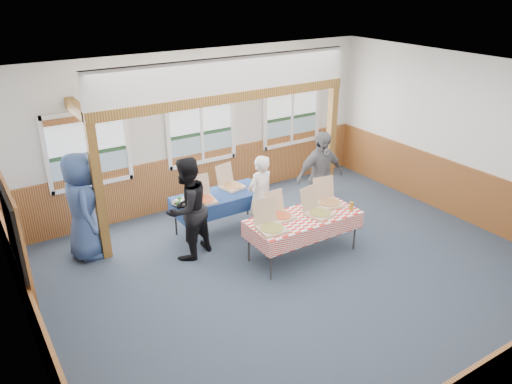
% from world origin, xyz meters
% --- Properties ---
extents(floor, '(8.00, 8.00, 0.00)m').
position_xyz_m(floor, '(0.00, 0.00, 0.00)').
color(floor, '#2C3547').
rests_on(floor, ground).
extents(ceiling, '(8.00, 8.00, 0.00)m').
position_xyz_m(ceiling, '(0.00, 0.00, 3.20)').
color(ceiling, white).
rests_on(ceiling, wall_back).
extents(wall_back, '(8.00, 0.00, 8.00)m').
position_xyz_m(wall_back, '(0.00, 3.50, 1.60)').
color(wall_back, silver).
rests_on(wall_back, floor).
extents(wall_left, '(0.00, 8.00, 8.00)m').
position_xyz_m(wall_left, '(-4.00, 0.00, 1.60)').
color(wall_left, silver).
rests_on(wall_left, floor).
extents(wall_right, '(0.00, 8.00, 8.00)m').
position_xyz_m(wall_right, '(4.00, 0.00, 1.60)').
color(wall_right, silver).
rests_on(wall_right, floor).
extents(wainscot_back, '(7.98, 0.05, 1.10)m').
position_xyz_m(wainscot_back, '(0.00, 3.48, 0.55)').
color(wainscot_back, brown).
rests_on(wainscot_back, floor).
extents(wainscot_front, '(7.98, 0.05, 1.10)m').
position_xyz_m(wainscot_front, '(0.00, -3.48, 0.55)').
color(wainscot_front, brown).
rests_on(wainscot_front, floor).
extents(wainscot_left, '(0.05, 6.98, 1.10)m').
position_xyz_m(wainscot_left, '(-3.98, 0.00, 0.55)').
color(wainscot_left, brown).
rests_on(wainscot_left, floor).
extents(wainscot_right, '(0.05, 6.98, 1.10)m').
position_xyz_m(wainscot_right, '(3.98, 0.00, 0.55)').
color(wainscot_right, brown).
rests_on(wainscot_right, floor).
extents(cased_opening, '(0.06, 1.30, 2.10)m').
position_xyz_m(cased_opening, '(-3.96, 0.90, 1.05)').
color(cased_opening, '#2F2F2F').
rests_on(cased_opening, wall_left).
extents(window_left, '(1.56, 0.10, 1.46)m').
position_xyz_m(window_left, '(-2.30, 3.46, 1.68)').
color(window_left, white).
rests_on(window_left, wall_back).
extents(window_mid, '(1.56, 0.10, 1.46)m').
position_xyz_m(window_mid, '(0.00, 3.46, 1.68)').
color(window_mid, white).
rests_on(window_mid, wall_back).
extents(window_right, '(1.56, 0.10, 1.46)m').
position_xyz_m(window_right, '(2.30, 3.46, 1.68)').
color(window_right, white).
rests_on(window_right, wall_back).
extents(post_left, '(0.15, 0.15, 2.40)m').
position_xyz_m(post_left, '(-2.50, 2.30, 1.20)').
color(post_left, brown).
rests_on(post_left, floor).
extents(post_right, '(0.15, 0.15, 2.40)m').
position_xyz_m(post_right, '(2.50, 2.30, 1.20)').
color(post_right, brown).
rests_on(post_right, floor).
extents(cross_beam, '(5.15, 0.18, 0.18)m').
position_xyz_m(cross_beam, '(0.00, 2.30, 2.49)').
color(cross_beam, brown).
rests_on(cross_beam, post_left).
extents(table_left, '(1.88, 1.11, 0.76)m').
position_xyz_m(table_left, '(-0.36, 2.07, 0.70)').
color(table_left, '#2F2F2F').
rests_on(table_left, floor).
extents(table_right, '(2.15, 1.66, 0.76)m').
position_xyz_m(table_right, '(0.40, 0.49, 0.70)').
color(table_right, '#2F2F2F').
rests_on(table_right, floor).
extents(pizza_box_a, '(0.44, 0.52, 0.43)m').
position_xyz_m(pizza_box_a, '(-0.75, 1.96, 0.82)').
color(pizza_box_a, '#D1B48B').
rests_on(pizza_box_a, table_left).
extents(pizza_box_b, '(0.47, 0.54, 0.42)m').
position_xyz_m(pizza_box_b, '(-0.02, 2.23, 0.82)').
color(pizza_box_b, '#D1B48B').
rests_on(pizza_box_b, table_left).
extents(pizza_box_c, '(0.46, 0.54, 0.46)m').
position_xyz_m(pizza_box_c, '(-0.34, 0.40, 0.83)').
color(pizza_box_c, '#D1B48B').
rests_on(pizza_box_c, table_right).
extents(pizza_box_d, '(0.39, 0.47, 0.41)m').
position_xyz_m(pizza_box_d, '(0.05, 0.68, 0.82)').
color(pizza_box_d, '#D1B48B').
rests_on(pizza_box_d, table_right).
extents(pizza_box_e, '(0.50, 0.57, 0.45)m').
position_xyz_m(pizza_box_e, '(0.64, 0.42, 0.82)').
color(pizza_box_e, '#D1B48B').
rests_on(pizza_box_e, table_right).
extents(pizza_box_f, '(0.49, 0.56, 0.44)m').
position_xyz_m(pizza_box_f, '(1.06, 0.63, 0.82)').
color(pizza_box_f, '#D1B48B').
rests_on(pizza_box_f, table_right).
extents(veggie_tray, '(0.41, 0.41, 0.09)m').
position_xyz_m(veggie_tray, '(-1.11, 2.07, 0.79)').
color(veggie_tray, black).
rests_on(veggie_tray, table_left).
extents(drink_glass, '(0.07, 0.07, 0.15)m').
position_xyz_m(drink_glass, '(1.25, 0.24, 0.83)').
color(drink_glass, '#9C721A').
rests_on(drink_glass, table_right).
extents(woman_white, '(0.65, 0.49, 1.60)m').
position_xyz_m(woman_white, '(0.15, 1.48, 0.80)').
color(woman_white, silver).
rests_on(woman_white, floor).
extents(woman_black, '(1.07, 0.97, 1.81)m').
position_xyz_m(woman_black, '(-1.27, 1.55, 0.90)').
color(woman_black, black).
rests_on(woman_black, floor).
extents(man_blue, '(0.72, 1.00, 1.90)m').
position_xyz_m(man_blue, '(-2.75, 2.51, 0.95)').
color(man_blue, '#364F87').
rests_on(man_blue, floor).
extents(person_grey, '(1.09, 0.49, 1.82)m').
position_xyz_m(person_grey, '(1.52, 1.44, 0.91)').
color(person_grey, slate).
rests_on(person_grey, floor).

